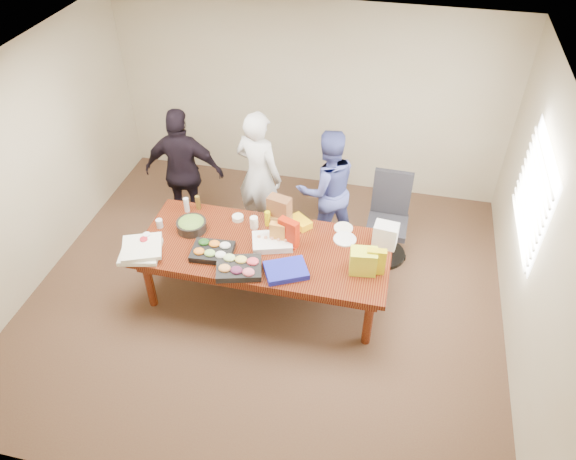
% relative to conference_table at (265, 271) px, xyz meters
% --- Properties ---
extents(floor, '(5.50, 5.00, 0.02)m').
position_rel_conference_table_xyz_m(floor, '(0.00, 0.00, -0.39)').
color(floor, '#47301E').
rests_on(floor, ground).
extents(ceiling, '(5.50, 5.00, 0.02)m').
position_rel_conference_table_xyz_m(ceiling, '(0.00, 0.00, 2.33)').
color(ceiling, white).
rests_on(ceiling, wall_back).
extents(wall_back, '(5.50, 0.04, 2.70)m').
position_rel_conference_table_xyz_m(wall_back, '(0.00, 2.50, 0.98)').
color(wall_back, beige).
rests_on(wall_back, floor).
extents(wall_front, '(5.50, 0.04, 2.70)m').
position_rel_conference_table_xyz_m(wall_front, '(0.00, -2.50, 0.98)').
color(wall_front, beige).
rests_on(wall_front, floor).
extents(wall_left, '(0.04, 5.00, 2.70)m').
position_rel_conference_table_xyz_m(wall_left, '(-2.75, 0.00, 0.98)').
color(wall_left, beige).
rests_on(wall_left, floor).
extents(wall_right, '(0.04, 5.00, 2.70)m').
position_rel_conference_table_xyz_m(wall_right, '(2.75, 0.00, 0.98)').
color(wall_right, beige).
rests_on(wall_right, floor).
extents(window_panel, '(0.03, 1.40, 1.10)m').
position_rel_conference_table_xyz_m(window_panel, '(2.72, 0.60, 1.12)').
color(window_panel, white).
rests_on(window_panel, wall_right).
extents(window_blinds, '(0.04, 1.36, 1.00)m').
position_rel_conference_table_xyz_m(window_blinds, '(2.68, 0.60, 1.12)').
color(window_blinds, beige).
rests_on(window_blinds, wall_right).
extents(conference_table, '(2.80, 1.20, 0.75)m').
position_rel_conference_table_xyz_m(conference_table, '(0.00, 0.00, 0.00)').
color(conference_table, '#4C1C0F').
rests_on(conference_table, floor).
extents(office_chair, '(0.58, 0.58, 1.12)m').
position_rel_conference_table_xyz_m(office_chair, '(1.30, 0.99, 0.18)').
color(office_chair, black).
rests_on(office_chair, floor).
extents(person_center, '(0.75, 0.61, 1.78)m').
position_rel_conference_table_xyz_m(person_center, '(-0.37, 1.16, 0.52)').
color(person_center, silver).
rests_on(person_center, floor).
extents(person_right, '(0.98, 0.91, 1.62)m').
position_rel_conference_table_xyz_m(person_right, '(0.50, 1.17, 0.43)').
color(person_right, '#464F9B').
rests_on(person_right, floor).
extents(person_left, '(1.06, 0.52, 1.75)m').
position_rel_conference_table_xyz_m(person_left, '(-1.34, 1.05, 0.50)').
color(person_left, black).
rests_on(person_left, floor).
extents(veggie_tray, '(0.47, 0.38, 0.07)m').
position_rel_conference_table_xyz_m(veggie_tray, '(-0.52, -0.24, 0.41)').
color(veggie_tray, black).
rests_on(veggie_tray, conference_table).
extents(fruit_tray, '(0.55, 0.48, 0.07)m').
position_rel_conference_table_xyz_m(fruit_tray, '(-0.16, -0.42, 0.41)').
color(fruit_tray, black).
rests_on(fruit_tray, conference_table).
extents(sheet_cake, '(0.52, 0.44, 0.08)m').
position_rel_conference_table_xyz_m(sheet_cake, '(0.08, 0.06, 0.41)').
color(sheet_cake, white).
rests_on(sheet_cake, conference_table).
extents(salad_bowl, '(0.43, 0.43, 0.11)m').
position_rel_conference_table_xyz_m(salad_bowl, '(-0.90, 0.11, 0.43)').
color(salad_bowl, black).
rests_on(salad_bowl, conference_table).
extents(chip_bag_blue, '(0.53, 0.49, 0.07)m').
position_rel_conference_table_xyz_m(chip_bag_blue, '(0.33, -0.34, 0.41)').
color(chip_bag_blue, '#181EA1').
rests_on(chip_bag_blue, conference_table).
extents(chip_bag_red, '(0.25, 0.17, 0.34)m').
position_rel_conference_table_xyz_m(chip_bag_red, '(0.25, 0.11, 0.54)').
color(chip_bag_red, '#AC1D05').
rests_on(chip_bag_red, conference_table).
extents(chip_bag_yellow, '(0.21, 0.10, 0.30)m').
position_rel_conference_table_xyz_m(chip_bag_yellow, '(1.24, -0.12, 0.53)').
color(chip_bag_yellow, gold).
rests_on(chip_bag_yellow, conference_table).
extents(chip_bag_orange, '(0.18, 0.09, 0.27)m').
position_rel_conference_table_xyz_m(chip_bag_orange, '(0.13, 0.10, 0.51)').
color(chip_bag_orange, orange).
rests_on(chip_bag_orange, conference_table).
extents(mayo_jar, '(0.12, 0.12, 0.15)m').
position_rel_conference_table_xyz_m(mayo_jar, '(-0.20, 0.31, 0.45)').
color(mayo_jar, white).
rests_on(mayo_jar, conference_table).
extents(mustard_bottle, '(0.08, 0.08, 0.19)m').
position_rel_conference_table_xyz_m(mustard_bottle, '(-0.06, 0.39, 0.47)').
color(mustard_bottle, '#D3C201').
rests_on(mustard_bottle, conference_table).
extents(dressing_bottle, '(0.06, 0.06, 0.18)m').
position_rel_conference_table_xyz_m(dressing_bottle, '(-0.96, 0.50, 0.47)').
color(dressing_bottle, brown).
rests_on(dressing_bottle, conference_table).
extents(ranch_bottle, '(0.07, 0.07, 0.19)m').
position_rel_conference_table_xyz_m(ranch_bottle, '(-1.07, 0.43, 0.47)').
color(ranch_bottle, silver).
rests_on(ranch_bottle, conference_table).
extents(banana_bunch, '(0.30, 0.29, 0.09)m').
position_rel_conference_table_xyz_m(banana_bunch, '(0.31, 0.47, 0.42)').
color(banana_bunch, '#FFBC09').
rests_on(banana_bunch, conference_table).
extents(bread_loaf, '(0.29, 0.17, 0.11)m').
position_rel_conference_table_xyz_m(bread_loaf, '(0.09, 0.45, 0.43)').
color(bread_loaf, olive).
rests_on(bread_loaf, conference_table).
extents(kraft_bag, '(0.29, 0.21, 0.34)m').
position_rel_conference_table_xyz_m(kraft_bag, '(0.06, 0.48, 0.55)').
color(kraft_bag, brown).
rests_on(kraft_bag, conference_table).
extents(red_cup, '(0.11, 0.11, 0.11)m').
position_rel_conference_table_xyz_m(red_cup, '(-1.30, -0.29, 0.43)').
color(red_cup, '#B41C27').
rests_on(red_cup, conference_table).
extents(clear_cup_a, '(0.10, 0.10, 0.12)m').
position_rel_conference_table_xyz_m(clear_cup_a, '(-1.30, -0.21, 0.43)').
color(clear_cup_a, white).
rests_on(clear_cup_a, conference_table).
extents(clear_cup_b, '(0.09, 0.09, 0.11)m').
position_rel_conference_table_xyz_m(clear_cup_b, '(-1.27, 0.07, 0.43)').
color(clear_cup_b, silver).
rests_on(clear_cup_b, conference_table).
extents(pizza_box_lower, '(0.50, 0.50, 0.05)m').
position_rel_conference_table_xyz_m(pizza_box_lower, '(-1.30, -0.41, 0.40)').
color(pizza_box_lower, white).
rests_on(pizza_box_lower, conference_table).
extents(pizza_box_upper, '(0.55, 0.55, 0.05)m').
position_rel_conference_table_xyz_m(pizza_box_upper, '(-1.28, -0.39, 0.45)').
color(pizza_box_upper, white).
rests_on(pizza_box_upper, pizza_box_lower).
extents(plate_a, '(0.31, 0.31, 0.02)m').
position_rel_conference_table_xyz_m(plate_a, '(0.86, 0.33, 0.38)').
color(plate_a, white).
rests_on(plate_a, conference_table).
extents(plate_b, '(0.26, 0.26, 0.01)m').
position_rel_conference_table_xyz_m(plate_b, '(0.81, 0.52, 0.38)').
color(plate_b, white).
rests_on(plate_b, conference_table).
extents(dip_bowl_a, '(0.20, 0.20, 0.07)m').
position_rel_conference_table_xyz_m(dip_bowl_a, '(0.08, 0.36, 0.41)').
color(dip_bowl_a, beige).
rests_on(dip_bowl_a, conference_table).
extents(dip_bowl_b, '(0.15, 0.15, 0.05)m').
position_rel_conference_table_xyz_m(dip_bowl_b, '(-0.43, 0.40, 0.40)').
color(dip_bowl_b, white).
rests_on(dip_bowl_b, conference_table).
extents(grocery_bag_white, '(0.28, 0.21, 0.28)m').
position_rel_conference_table_xyz_m(grocery_bag_white, '(1.30, 0.34, 0.52)').
color(grocery_bag_white, white).
rests_on(grocery_bag_white, conference_table).
extents(grocery_bag_yellow, '(0.30, 0.23, 0.28)m').
position_rel_conference_table_xyz_m(grocery_bag_yellow, '(1.11, -0.14, 0.51)').
color(grocery_bag_yellow, yellow).
rests_on(grocery_bag_yellow, conference_table).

